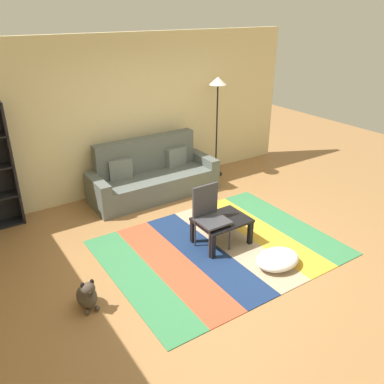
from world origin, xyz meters
TOP-DOWN VIEW (x-y plane):
  - ground_plane at (0.00, 0.00)m, footprint 14.00×14.00m
  - back_wall at (0.00, 2.55)m, footprint 6.80×0.10m
  - rug at (0.09, -0.05)m, footprint 3.08×2.41m
  - couch at (0.16, 2.02)m, footprint 2.26×0.80m
  - coffee_table at (0.19, 0.04)m, footprint 0.73×0.56m
  - pouf at (0.46, -0.81)m, footprint 0.61×0.47m
  - dog at (-1.87, -0.20)m, footprint 0.22×0.35m
  - standing_lamp at (1.65, 2.15)m, footprint 0.32×0.32m
  - tv_remote at (0.19, 0.10)m, footprint 0.09×0.16m
  - folding_chair at (0.00, 0.09)m, footprint 0.40×0.40m

SIDE VIEW (x-z plane):
  - ground_plane at x=0.00m, z-range 0.00..0.00m
  - rug at x=0.09m, z-range 0.00..0.01m
  - pouf at x=0.46m, z-range 0.01..0.21m
  - dog at x=-1.87m, z-range -0.04..0.36m
  - coffee_table at x=0.19m, z-range 0.13..0.51m
  - couch at x=0.16m, z-range -0.16..0.84m
  - tv_remote at x=0.19m, z-range 0.39..0.41m
  - folding_chair at x=0.00m, z-range 0.08..0.98m
  - back_wall at x=0.00m, z-range 0.00..2.70m
  - standing_lamp at x=1.65m, z-range 0.64..2.55m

